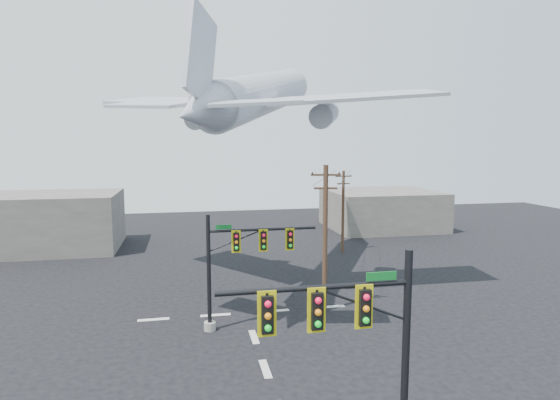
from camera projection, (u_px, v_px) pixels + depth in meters
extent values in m
cube|color=beige|center=(265.00, 369.00, 23.68)|extent=(0.40, 2.00, 0.01)
cube|color=beige|center=(254.00, 337.00, 27.57)|extent=(0.40, 2.00, 0.01)
cube|color=beige|center=(153.00, 319.00, 30.28)|extent=(2.00, 0.40, 0.01)
cube|color=beige|center=(216.00, 315.00, 31.07)|extent=(2.00, 0.40, 0.01)
cube|color=beige|center=(275.00, 311.00, 31.86)|extent=(2.00, 0.40, 0.01)
cube|color=beige|center=(331.00, 307.00, 32.64)|extent=(2.00, 0.40, 0.01)
cylinder|color=black|center=(405.00, 360.00, 16.18)|extent=(0.27, 0.27, 7.82)
cylinder|color=black|center=(315.00, 288.00, 15.20)|extent=(6.52, 0.18, 0.18)
cylinder|color=black|center=(362.00, 304.00, 15.60)|extent=(3.53, 0.09, 0.09)
cube|color=black|center=(364.00, 307.00, 15.44)|extent=(0.38, 0.34, 1.23)
cube|color=#C7B80B|center=(364.00, 307.00, 15.47)|extent=(0.61, 0.04, 1.51)
sphere|color=#FC0E35|center=(367.00, 297.00, 15.21)|extent=(0.22, 0.22, 0.22)
sphere|color=orange|center=(366.00, 309.00, 15.26)|extent=(0.22, 0.22, 0.22)
sphere|color=#0BB91D|center=(366.00, 320.00, 15.31)|extent=(0.22, 0.22, 0.22)
cube|color=black|center=(317.00, 310.00, 15.12)|extent=(0.38, 0.34, 1.23)
cube|color=#C7B80B|center=(316.00, 310.00, 15.15)|extent=(0.61, 0.04, 1.51)
sphere|color=#FC0E35|center=(318.00, 301.00, 14.89)|extent=(0.22, 0.22, 0.22)
sphere|color=orange|center=(318.00, 312.00, 14.94)|extent=(0.22, 0.22, 0.22)
sphere|color=#0BB91D|center=(318.00, 324.00, 14.99)|extent=(0.22, 0.22, 0.22)
cube|color=black|center=(267.00, 314.00, 14.80)|extent=(0.38, 0.34, 1.23)
cube|color=#C7B80B|center=(267.00, 314.00, 14.82)|extent=(0.61, 0.04, 1.51)
sphere|color=#FC0E35|center=(268.00, 304.00, 14.57)|extent=(0.22, 0.22, 0.22)
sphere|color=orange|center=(268.00, 316.00, 14.62)|extent=(0.22, 0.22, 0.22)
sphere|color=#0BB91D|center=(268.00, 328.00, 14.67)|extent=(0.22, 0.22, 0.22)
cube|color=#0D5F20|center=(381.00, 276.00, 15.55)|extent=(1.06, 0.04, 0.29)
cylinder|color=gray|center=(210.00, 326.00, 28.55)|extent=(0.72, 0.72, 0.51)
cylinder|color=black|center=(209.00, 273.00, 28.15)|extent=(0.25, 0.25, 7.15)
cylinder|color=black|center=(263.00, 230.00, 28.49)|extent=(6.62, 0.16, 0.16)
cylinder|color=black|center=(236.00, 241.00, 28.24)|extent=(3.53, 0.08, 0.08)
cube|color=black|center=(236.00, 242.00, 28.09)|extent=(0.35, 0.31, 1.12)
cube|color=#C7B80B|center=(236.00, 242.00, 28.11)|extent=(0.56, 0.04, 1.38)
sphere|color=#FC0E35|center=(236.00, 236.00, 27.88)|extent=(0.20, 0.20, 0.20)
sphere|color=orange|center=(236.00, 242.00, 27.92)|extent=(0.20, 0.20, 0.20)
sphere|color=#0BB91D|center=(237.00, 248.00, 27.97)|extent=(0.20, 0.20, 0.20)
cube|color=black|center=(263.00, 240.00, 28.42)|extent=(0.35, 0.31, 1.12)
cube|color=#C7B80B|center=(263.00, 240.00, 28.44)|extent=(0.56, 0.04, 1.38)
sphere|color=#FC0E35|center=(264.00, 235.00, 28.21)|extent=(0.20, 0.20, 0.20)
sphere|color=orange|center=(264.00, 241.00, 28.25)|extent=(0.20, 0.20, 0.20)
sphere|color=#0BB91D|center=(264.00, 247.00, 28.29)|extent=(0.20, 0.20, 0.20)
cube|color=black|center=(290.00, 239.00, 28.74)|extent=(0.35, 0.31, 1.12)
cube|color=#C7B80B|center=(290.00, 239.00, 28.76)|extent=(0.56, 0.04, 1.38)
sphere|color=#FC0E35|center=(290.00, 234.00, 28.53)|extent=(0.20, 0.20, 0.20)
sphere|color=orange|center=(290.00, 240.00, 28.58)|extent=(0.20, 0.20, 0.20)
sphere|color=#0BB91D|center=(290.00, 246.00, 28.62)|extent=(0.20, 0.20, 0.20)
cube|color=#0D5F20|center=(224.00, 227.00, 27.93)|extent=(0.97, 0.04, 0.27)
cylinder|color=#452D1D|center=(325.00, 239.00, 31.29)|extent=(0.33, 0.33, 9.95)
cube|color=#452D1D|center=(326.00, 175.00, 30.77)|extent=(1.98, 0.48, 0.13)
cube|color=#452D1D|center=(326.00, 188.00, 30.87)|extent=(1.55, 0.41, 0.13)
cylinder|color=black|center=(312.00, 173.00, 30.73)|extent=(0.11, 0.11, 0.13)
cylinder|color=black|center=(326.00, 173.00, 30.75)|extent=(0.11, 0.11, 0.13)
cylinder|color=black|center=(339.00, 173.00, 30.77)|extent=(0.11, 0.11, 0.13)
cylinder|color=#452D1D|center=(343.00, 212.00, 48.51)|extent=(0.29, 0.29, 8.54)
cube|color=#452D1D|center=(344.00, 176.00, 48.06)|extent=(1.73, 0.13, 0.12)
cube|color=#452D1D|center=(343.00, 184.00, 48.15)|extent=(1.34, 0.12, 0.12)
cylinder|color=black|center=(336.00, 175.00, 47.89)|extent=(0.10, 0.10, 0.12)
cylinder|color=black|center=(344.00, 175.00, 48.05)|extent=(0.10, 0.10, 0.12)
cylinder|color=black|center=(351.00, 175.00, 48.20)|extent=(0.10, 0.10, 0.12)
cylinder|color=black|center=(327.00, 176.00, 39.26)|extent=(7.02, 16.23, 0.03)
cylinder|color=black|center=(346.00, 176.00, 39.58)|extent=(6.79, 16.23, 0.03)
cylinder|color=#A5A9B1|center=(262.00, 94.00, 36.65)|extent=(11.82, 19.67, 6.65)
cone|color=#A5A9B1|center=(296.00, 84.00, 48.00)|extent=(5.05, 5.85, 3.92)
cone|color=#A5A9B1|center=(198.00, 112.00, 25.30)|extent=(4.74, 5.66, 3.61)
cube|color=#A5A9B1|center=(172.00, 102.00, 37.24)|extent=(11.61, 12.89, 1.03)
cube|color=#A5A9B1|center=(351.00, 97.00, 33.65)|extent=(13.05, 4.71, 1.03)
cylinder|color=#A5A9B1|center=(202.00, 116.00, 37.85)|extent=(3.13, 3.89, 2.32)
cylinder|color=#A5A9B1|center=(324.00, 114.00, 35.34)|extent=(3.13, 3.89, 2.32)
cube|color=#A5A9B1|center=(201.00, 54.00, 25.47)|extent=(2.15, 4.03, 5.64)
cube|color=#A5A9B1|center=(149.00, 105.00, 26.50)|extent=(5.20, 4.93, 0.56)
cube|color=#A5A9B1|center=(256.00, 102.00, 24.90)|extent=(5.31, 3.11, 0.56)
cube|color=slate|center=(30.00, 222.00, 49.54)|extent=(18.00, 10.00, 6.00)
cube|color=slate|center=(382.00, 209.00, 62.73)|extent=(14.00, 12.00, 5.00)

